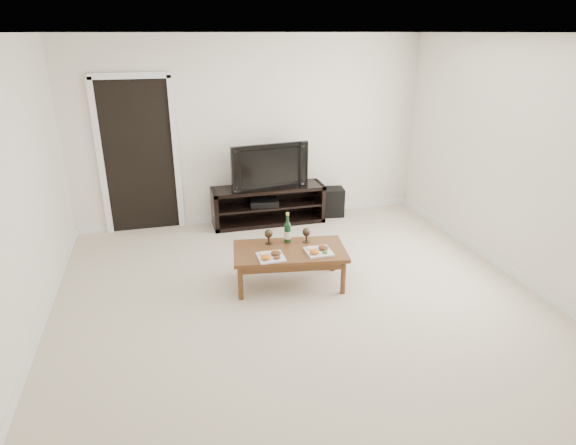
% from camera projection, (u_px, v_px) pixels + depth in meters
% --- Properties ---
extents(floor, '(5.50, 5.50, 0.00)m').
position_uv_depth(floor, '(308.00, 314.00, 4.77)').
color(floor, beige).
rests_on(floor, ground).
extents(back_wall, '(5.00, 0.04, 2.60)m').
position_uv_depth(back_wall, '(251.00, 131.00, 6.78)').
color(back_wall, white).
rests_on(back_wall, ground).
extents(ceiling, '(5.00, 5.50, 0.04)m').
position_uv_depth(ceiling, '(313.00, 30.00, 3.81)').
color(ceiling, white).
rests_on(ceiling, back_wall).
extents(doorway, '(0.90, 0.02, 2.05)m').
position_uv_depth(doorway, '(139.00, 158.00, 6.48)').
color(doorway, black).
rests_on(doorway, ground).
extents(media_console, '(1.61, 0.45, 0.55)m').
position_uv_depth(media_console, '(268.00, 205.00, 6.95)').
color(media_console, black).
rests_on(media_console, ground).
extents(television, '(1.12, 0.28, 0.64)m').
position_uv_depth(television, '(268.00, 165.00, 6.73)').
color(television, black).
rests_on(television, media_console).
extents(av_receiver, '(0.44, 0.36, 0.08)m').
position_uv_depth(av_receiver, '(264.00, 202.00, 6.91)').
color(av_receiver, black).
rests_on(av_receiver, media_console).
extents(subwoofer, '(0.32, 0.32, 0.42)m').
position_uv_depth(subwoofer, '(334.00, 202.00, 7.27)').
color(subwoofer, black).
rests_on(subwoofer, ground).
extents(coffee_table, '(1.29, 0.83, 0.42)m').
position_uv_depth(coffee_table, '(289.00, 267.00, 5.27)').
color(coffee_table, brown).
rests_on(coffee_table, ground).
extents(plate_left, '(0.27, 0.27, 0.07)m').
position_uv_depth(plate_left, '(271.00, 255.00, 4.98)').
color(plate_left, white).
rests_on(plate_left, coffee_table).
extents(plate_right, '(0.27, 0.27, 0.07)m').
position_uv_depth(plate_right, '(319.00, 250.00, 5.10)').
color(plate_right, white).
rests_on(plate_right, coffee_table).
extents(wine_bottle, '(0.07, 0.07, 0.35)m').
position_uv_depth(wine_bottle, '(287.00, 227.00, 5.31)').
color(wine_bottle, '#0E3317').
rests_on(wine_bottle, coffee_table).
extents(goblet_left, '(0.09, 0.09, 0.17)m').
position_uv_depth(goblet_left, '(269.00, 237.00, 5.30)').
color(goblet_left, '#362B1D').
rests_on(goblet_left, coffee_table).
extents(goblet_right, '(0.09, 0.09, 0.17)m').
position_uv_depth(goblet_right, '(306.00, 235.00, 5.34)').
color(goblet_right, '#362B1D').
rests_on(goblet_right, coffee_table).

